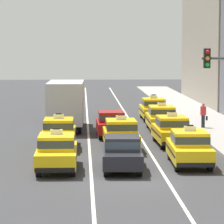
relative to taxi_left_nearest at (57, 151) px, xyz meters
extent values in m
plane|color=#353538|center=(3.15, -2.47, -0.88)|extent=(160.00, 160.00, 0.00)
cube|color=silver|center=(1.55, 17.53, -0.87)|extent=(0.14, 80.00, 0.01)
cube|color=silver|center=(4.75, 17.53, -0.87)|extent=(0.14, 80.00, 0.01)
cube|color=#9E9993|center=(10.35, 12.53, -0.80)|extent=(4.00, 90.00, 0.15)
cylinder|color=black|center=(-0.74, 1.58, -0.56)|extent=(0.24, 0.64, 0.64)
cylinder|color=black|center=(0.74, 1.58, -0.56)|extent=(0.24, 0.64, 0.64)
cylinder|color=black|center=(-0.74, -1.48, -0.56)|extent=(0.24, 0.64, 0.64)
cylinder|color=black|center=(0.74, -1.48, -0.56)|extent=(0.24, 0.64, 0.64)
cube|color=yellow|center=(0.00, 0.05, -0.21)|extent=(1.80, 4.50, 0.70)
cube|color=black|center=(0.00, 0.05, -0.16)|extent=(1.82, 4.14, 0.10)
cube|color=yellow|center=(0.00, -0.10, 0.46)|extent=(1.60, 2.10, 0.64)
cube|color=#2D3842|center=(0.00, -0.10, 0.46)|extent=(1.62, 2.12, 0.35)
cube|color=white|center=(0.00, -0.10, 0.90)|extent=(0.56, 0.12, 0.24)
cube|color=black|center=(0.00, -0.10, 1.05)|extent=(0.32, 0.11, 0.06)
cube|color=black|center=(0.00, 2.26, -0.46)|extent=(1.71, 0.14, 0.20)
cube|color=black|center=(0.00, -2.16, -0.46)|extent=(1.71, 0.14, 0.20)
cylinder|color=black|center=(-0.87, 8.02, -0.56)|extent=(0.24, 0.64, 0.64)
cylinder|color=black|center=(0.61, 8.03, -0.56)|extent=(0.24, 0.64, 0.64)
cylinder|color=black|center=(-0.86, 4.96, -0.56)|extent=(0.24, 0.64, 0.64)
cylinder|color=black|center=(0.61, 4.97, -0.56)|extent=(0.24, 0.64, 0.64)
cube|color=yellow|center=(-0.13, 6.49, -0.21)|extent=(1.81, 4.50, 0.70)
cube|color=black|center=(-0.13, 6.49, -0.16)|extent=(1.83, 4.14, 0.10)
cube|color=yellow|center=(-0.13, 6.34, 0.46)|extent=(1.60, 2.10, 0.64)
cube|color=#2D3842|center=(-0.13, 6.34, 0.46)|extent=(1.62, 2.12, 0.35)
cube|color=white|center=(-0.13, 6.34, 0.90)|extent=(0.56, 0.12, 0.24)
cube|color=black|center=(-0.13, 6.34, 1.05)|extent=(0.32, 0.11, 0.06)
cube|color=black|center=(-0.13, 8.70, -0.46)|extent=(1.71, 0.14, 0.20)
cube|color=black|center=(-0.13, 4.28, -0.46)|extent=(1.71, 0.14, 0.20)
cylinder|color=black|center=(-0.81, 16.11, -0.56)|extent=(0.26, 0.65, 0.64)
cylinder|color=black|center=(1.09, 16.07, -0.56)|extent=(0.26, 0.65, 0.64)
cylinder|color=black|center=(-0.91, 12.21, -0.56)|extent=(0.26, 0.65, 0.64)
cylinder|color=black|center=(0.99, 12.17, -0.56)|extent=(0.26, 0.65, 0.64)
cube|color=maroon|center=(0.16, 17.07, 0.49)|extent=(2.15, 2.25, 2.10)
cube|color=#2D3842|center=(0.19, 18.14, 0.79)|extent=(1.93, 0.11, 0.76)
cube|color=#B2B7C1|center=(0.08, 13.81, 1.04)|extent=(2.43, 5.25, 2.70)
cylinder|color=black|center=(-0.73, 23.73, -0.56)|extent=(0.26, 0.65, 0.64)
cylinder|color=black|center=(0.72, 23.68, -0.56)|extent=(0.26, 0.65, 0.64)
cylinder|color=black|center=(-0.82, 20.89, -0.56)|extent=(0.26, 0.65, 0.64)
cylinder|color=black|center=(0.62, 20.84, -0.56)|extent=(0.26, 0.65, 0.64)
cube|color=black|center=(-0.05, 22.28, -0.23)|extent=(1.90, 4.36, 0.66)
cube|color=black|center=(-0.06, 22.18, 0.40)|extent=(1.62, 1.95, 0.60)
cube|color=#2D3842|center=(-0.06, 22.18, 0.40)|extent=(1.64, 1.97, 0.33)
cylinder|color=black|center=(2.32, 1.35, -0.56)|extent=(0.26, 0.65, 0.64)
cylinder|color=black|center=(3.76, 1.29, -0.56)|extent=(0.26, 0.65, 0.64)
cylinder|color=black|center=(2.21, -1.49, -0.56)|extent=(0.26, 0.65, 0.64)
cylinder|color=black|center=(3.65, -1.55, -0.56)|extent=(0.26, 0.65, 0.64)
cube|color=black|center=(2.99, -0.10, -0.23)|extent=(1.92, 4.36, 0.66)
cube|color=black|center=(2.98, -0.20, 0.40)|extent=(1.63, 1.96, 0.60)
cube|color=#2D3842|center=(2.98, -0.20, 0.40)|extent=(1.65, 1.98, 0.33)
cylinder|color=black|center=(2.52, 7.33, -0.56)|extent=(0.25, 0.64, 0.64)
cylinder|color=black|center=(3.99, 7.34, -0.56)|extent=(0.25, 0.64, 0.64)
cylinder|color=black|center=(2.54, 4.27, -0.56)|extent=(0.25, 0.64, 0.64)
cylinder|color=black|center=(4.02, 4.28, -0.56)|extent=(0.25, 0.64, 0.64)
cube|color=yellow|center=(3.27, 5.81, -0.21)|extent=(1.84, 4.52, 0.70)
cube|color=black|center=(3.27, 5.81, -0.16)|extent=(1.86, 4.16, 0.10)
cube|color=yellow|center=(3.27, 5.66, 0.46)|extent=(1.62, 2.11, 0.64)
cube|color=#2D3842|center=(3.27, 5.66, 0.46)|extent=(1.64, 2.13, 0.35)
cube|color=white|center=(3.27, 5.66, 0.90)|extent=(0.56, 0.13, 0.24)
cube|color=black|center=(3.27, 5.66, 1.05)|extent=(0.32, 0.11, 0.06)
cube|color=black|center=(3.25, 8.02, -0.46)|extent=(1.71, 0.16, 0.20)
cube|color=black|center=(3.29, 3.60, -0.46)|extent=(1.71, 0.16, 0.20)
cylinder|color=black|center=(2.22, 12.46, -0.56)|extent=(0.25, 0.64, 0.64)
cylinder|color=black|center=(3.66, 12.49, -0.56)|extent=(0.25, 0.64, 0.64)
cylinder|color=black|center=(2.26, 9.63, -0.56)|extent=(0.25, 0.64, 0.64)
cylinder|color=black|center=(3.70, 9.65, -0.56)|extent=(0.25, 0.64, 0.64)
cube|color=maroon|center=(2.96, 11.06, -0.23)|extent=(1.82, 4.33, 0.66)
cube|color=maroon|center=(2.96, 10.96, 0.40)|extent=(1.59, 1.92, 0.60)
cube|color=#2D3842|center=(2.96, 10.96, 0.40)|extent=(1.61, 1.94, 0.33)
cylinder|color=black|center=(5.55, 2.52, -0.56)|extent=(0.26, 0.65, 0.64)
cylinder|color=black|center=(7.03, 2.48, -0.56)|extent=(0.26, 0.65, 0.64)
cylinder|color=black|center=(5.47, -0.54, -0.56)|extent=(0.26, 0.65, 0.64)
cylinder|color=black|center=(6.94, -0.58, -0.56)|extent=(0.26, 0.65, 0.64)
cube|color=yellow|center=(6.25, 0.97, -0.21)|extent=(1.93, 4.55, 0.70)
cube|color=black|center=(6.25, 0.97, -0.16)|extent=(1.94, 4.19, 0.10)
cube|color=yellow|center=(6.24, 0.82, 0.46)|extent=(1.66, 2.14, 0.64)
cube|color=#2D3842|center=(6.24, 0.82, 0.46)|extent=(1.68, 2.16, 0.35)
cube|color=white|center=(6.24, 0.82, 0.90)|extent=(0.56, 0.14, 0.24)
cube|color=black|center=(6.24, 0.82, 1.05)|extent=(0.32, 0.12, 0.06)
cube|color=black|center=(6.31, 3.18, -0.46)|extent=(1.71, 0.19, 0.20)
cube|color=black|center=(6.19, -1.24, -0.46)|extent=(1.71, 0.19, 0.20)
cylinder|color=black|center=(5.48, 8.85, -0.56)|extent=(0.25, 0.64, 0.64)
cylinder|color=black|center=(6.96, 8.88, -0.56)|extent=(0.25, 0.64, 0.64)
cylinder|color=black|center=(5.54, 5.79, -0.56)|extent=(0.25, 0.64, 0.64)
cylinder|color=black|center=(7.02, 5.82, -0.56)|extent=(0.25, 0.64, 0.64)
cube|color=yellow|center=(6.25, 7.34, -0.21)|extent=(1.89, 4.54, 0.70)
cube|color=black|center=(6.25, 7.34, -0.16)|extent=(1.90, 4.18, 0.10)
cube|color=yellow|center=(6.25, 7.19, 0.46)|extent=(1.64, 2.13, 0.64)
cube|color=#2D3842|center=(6.25, 7.19, 0.46)|extent=(1.66, 2.15, 0.35)
cube|color=white|center=(6.25, 7.19, 0.90)|extent=(0.56, 0.13, 0.24)
cube|color=black|center=(6.25, 7.19, 1.05)|extent=(0.32, 0.12, 0.06)
cube|color=black|center=(6.21, 9.55, -0.46)|extent=(1.71, 0.17, 0.20)
cube|color=black|center=(6.30, 5.13, -0.46)|extent=(1.71, 0.17, 0.20)
cylinder|color=black|center=(5.72, 15.25, -0.56)|extent=(0.25, 0.64, 0.64)
cylinder|color=black|center=(7.19, 15.22, -0.56)|extent=(0.25, 0.64, 0.64)
cylinder|color=black|center=(5.67, 12.19, -0.56)|extent=(0.25, 0.64, 0.64)
cylinder|color=black|center=(7.14, 12.16, -0.56)|extent=(0.25, 0.64, 0.64)
cube|color=yellow|center=(6.43, 13.70, -0.21)|extent=(1.87, 4.53, 0.70)
cube|color=black|center=(6.43, 13.70, -0.16)|extent=(1.89, 4.17, 0.10)
cube|color=yellow|center=(6.43, 13.55, 0.46)|extent=(1.63, 2.13, 0.64)
cube|color=#2D3842|center=(6.43, 13.55, 0.46)|extent=(1.65, 2.15, 0.35)
cube|color=white|center=(6.43, 13.55, 0.90)|extent=(0.56, 0.13, 0.24)
cube|color=black|center=(6.43, 13.55, 1.05)|extent=(0.32, 0.12, 0.06)
cube|color=black|center=(6.47, 15.91, -0.46)|extent=(1.71, 0.17, 0.20)
cube|color=black|center=(6.39, 11.50, -0.46)|extent=(1.71, 0.17, 0.20)
cylinder|color=black|center=(5.81, 21.45, -0.56)|extent=(0.24, 0.64, 0.64)
cylinder|color=black|center=(7.29, 21.44, -0.56)|extent=(0.24, 0.64, 0.64)
cylinder|color=black|center=(5.80, 18.39, -0.56)|extent=(0.24, 0.64, 0.64)
cylinder|color=black|center=(7.28, 18.38, -0.56)|extent=(0.24, 0.64, 0.64)
cube|color=yellow|center=(6.55, 19.91, -0.21)|extent=(1.82, 4.51, 0.70)
cube|color=black|center=(6.55, 19.91, -0.16)|extent=(1.83, 4.15, 0.10)
cube|color=yellow|center=(6.55, 19.76, 0.46)|extent=(1.61, 2.11, 0.64)
cube|color=#2D3842|center=(6.55, 19.76, 0.46)|extent=(1.63, 2.13, 0.35)
cube|color=white|center=(6.55, 19.76, 0.90)|extent=(0.56, 0.12, 0.24)
cube|color=black|center=(6.55, 19.76, 1.05)|extent=(0.32, 0.11, 0.06)
cube|color=black|center=(6.55, 22.12, -0.46)|extent=(1.71, 0.15, 0.20)
cube|color=black|center=(6.54, 17.70, -0.46)|extent=(1.71, 0.15, 0.20)
cylinder|color=#23232D|center=(9.30, 14.05, -0.31)|extent=(0.24, 0.24, 0.83)
cube|color=red|center=(9.30, 14.05, 0.40)|extent=(0.36, 0.22, 0.60)
sphere|color=#9E7051|center=(9.30, 14.05, 0.81)|extent=(0.20, 0.20, 0.20)
cube|color=black|center=(9.54, 14.05, -0.10)|extent=(0.10, 0.20, 0.28)
cube|color=black|center=(6.00, -4.49, 4.32)|extent=(0.24, 0.24, 0.76)
sphere|color=red|center=(6.00, -4.62, 4.57)|extent=(0.16, 0.16, 0.16)
sphere|color=orange|center=(6.00, -4.62, 4.32)|extent=(0.16, 0.16, 0.16)
sphere|color=green|center=(6.00, -4.62, 4.07)|extent=(0.16, 0.16, 0.16)
camera|label=1|loc=(1.19, -30.04, 4.87)|focal=106.62mm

